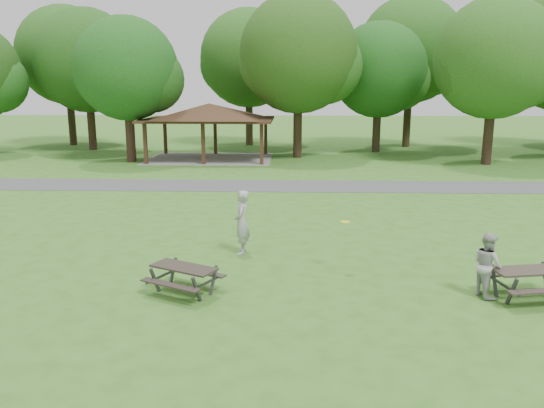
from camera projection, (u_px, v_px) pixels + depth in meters
The scene contains 16 objects.
ground at pixel (225, 292), 12.86m from camera, with size 160.00×160.00×0.00m, color #336A1E.
asphalt_path at pixel (259, 186), 26.52m from camera, with size 120.00×3.20×0.02m, color #454548.
pavilion at pixel (209, 114), 35.75m from camera, with size 8.60×7.01×3.76m.
tree_row_c at pixel (89, 64), 40.26m from camera, with size 8.19×7.80×10.67m.
tree_row_d at pixel (128, 72), 33.91m from camera, with size 6.93×6.60×9.27m.
tree_row_e at pixel (300, 57), 35.73m from camera, with size 8.40×8.00×11.02m.
tree_row_f at pixel (380, 73), 39.13m from camera, with size 7.35×7.00×9.55m.
tree_row_g at pixel (496, 62), 32.47m from camera, with size 7.77×7.40×10.25m.
tree_deep_a at pixel (68, 58), 43.65m from camera, with size 8.40×8.00×11.38m.
tree_deep_b at pixel (250, 61), 43.65m from camera, with size 8.40×8.00×11.13m.
tree_deep_c at pixel (412, 53), 42.09m from camera, with size 8.82×8.40×11.90m.
picnic_table_middle at pixel (184, 273), 12.66m from camera, with size 2.01×1.87×0.70m.
picnic_table_far at pixel (530, 276), 12.31m from camera, with size 1.94×1.67×0.75m.
frisbee_in_flight at pixel (345, 222), 14.01m from camera, with size 0.26×0.26×0.02m.
frisbee_thrower at pixel (242, 222), 15.63m from camera, with size 0.69×0.45×1.90m, color #9F9FA1.
frisbee_catcher at pixel (487, 265), 12.44m from camera, with size 0.75×0.59×1.55m, color #AFAEB1.
Camera 1 is at (1.59, -12.04, 4.87)m, focal length 35.00 mm.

